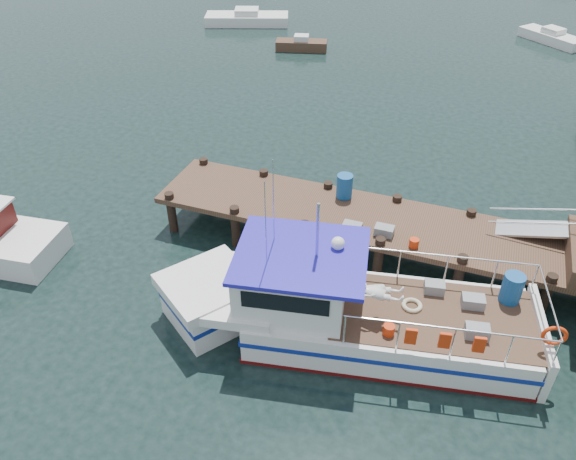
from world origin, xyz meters
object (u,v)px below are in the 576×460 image
(moored_rowboat, at_px, (301,44))
(moored_b, at_px, (552,37))
(lobster_boat, at_px, (341,310))
(moored_a, at_px, (247,18))
(dock, at_px, (541,228))

(moored_rowboat, xyz_separation_m, moored_b, (15.15, 7.23, 0.01))
(lobster_boat, xyz_separation_m, moored_a, (-14.77, 26.99, -0.56))
(lobster_boat, relative_size, moored_b, 2.57)
(moored_rowboat, relative_size, moored_a, 0.55)
(lobster_boat, height_order, moored_b, lobster_boat)
(moored_rowboat, height_order, moored_a, moored_a)
(dock, bearing_deg, lobster_boat, -140.24)
(moored_a, bearing_deg, dock, -48.96)
(moored_rowboat, bearing_deg, lobster_boat, -53.05)
(moored_a, bearing_deg, moored_b, 9.27)
(lobster_boat, bearing_deg, moored_a, 107.98)
(lobster_boat, relative_size, moored_a, 1.78)
(lobster_boat, distance_m, moored_a, 30.77)
(dock, relative_size, moored_b, 3.82)
(moored_b, bearing_deg, moored_a, -167.38)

